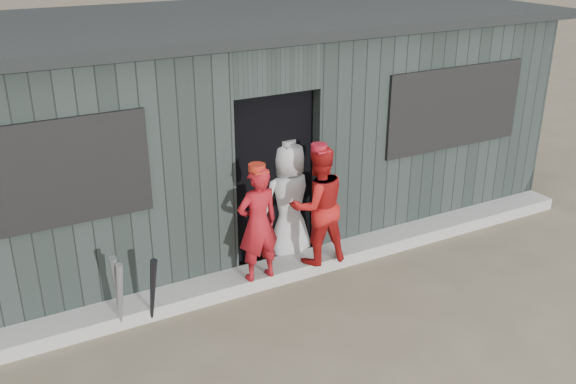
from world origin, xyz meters
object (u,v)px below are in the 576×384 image
bat_mid (117,290)px  player_grey_back (288,202)px  bat_left (120,298)px  player_red_left (258,224)px  dugout (222,124)px  bat_right (153,291)px  player_red_right (318,205)px

bat_mid → player_grey_back: player_grey_back is taller
bat_left → bat_mid: bat_mid is taller
player_red_left → dugout: bearing=-105.7°
player_red_left → player_grey_back: bearing=-144.9°
bat_right → player_grey_back: (1.79, 0.60, 0.32)m
bat_right → player_red_right: (1.91, 0.15, 0.43)m
bat_right → player_red_right: bearing=4.5°
bat_left → player_red_left: bearing=2.9°
player_grey_back → player_red_right: bearing=98.2°
player_red_right → bat_mid: bearing=4.1°
bat_mid → player_red_left: (1.47, -0.03, 0.36)m
bat_mid → player_red_left: player_red_left is taller
bat_right → player_grey_back: player_grey_back is taller
player_red_left → player_grey_back: 0.78m
player_red_left → bat_left: bearing=-0.1°
player_grey_back → dugout: dugout is taller
player_red_right → dugout: (-0.32, 1.79, 0.47)m
bat_left → dugout: dugout is taller
bat_right → player_red_left: (1.18, 0.12, 0.39)m
bat_right → bat_left: bearing=171.7°
player_red_right → player_red_left: bearing=6.5°
player_red_left → player_red_right: bearing=179.5°
bat_left → bat_right: 0.30m
bat_right → player_red_right: player_red_right is taller
bat_mid → dugout: 2.74m
player_red_left → dugout: dugout is taller
bat_left → bat_mid: (0.00, 0.10, 0.03)m
bat_mid → bat_right: 0.33m
bat_left → bat_right: bat_right is taller
bat_right → dugout: 2.66m
bat_left → dugout: (1.89, 1.89, 0.90)m
bat_mid → player_grey_back: (2.09, 0.45, 0.29)m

